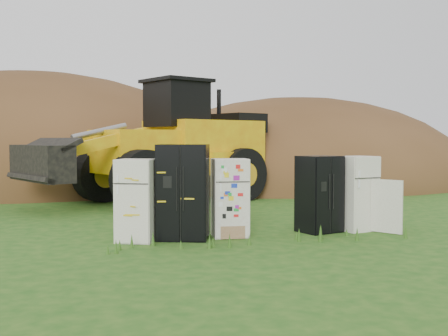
% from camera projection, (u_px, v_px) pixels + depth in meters
% --- Properties ---
extents(ground, '(120.00, 120.00, 0.00)m').
position_uv_depth(ground, '(257.00, 235.00, 11.68)').
color(ground, '#1C4D14').
rests_on(ground, ground).
extents(fridge_leftmost, '(0.93, 0.91, 1.61)m').
position_uv_depth(fridge_leftmost, '(137.00, 200.00, 10.93)').
color(fridge_leftmost, white).
rests_on(fridge_leftmost, ground).
extents(fridge_black_side, '(1.19, 1.06, 1.89)m').
position_uv_depth(fridge_black_side, '(183.00, 192.00, 11.17)').
color(fridge_black_side, black).
rests_on(fridge_black_side, ground).
extents(fridge_sticker, '(0.78, 0.73, 1.60)m').
position_uv_depth(fridge_sticker, '(230.00, 198.00, 11.48)').
color(fridge_sticker, silver).
rests_on(fridge_sticker, ground).
extents(fridge_black_right, '(0.98, 0.89, 1.64)m').
position_uv_depth(fridge_black_right, '(319.00, 194.00, 12.03)').
color(fridge_black_right, black).
rests_on(fridge_black_right, ground).
extents(fridge_open_door, '(0.87, 0.83, 1.62)m').
position_uv_depth(fridge_open_door, '(356.00, 193.00, 12.26)').
color(fridge_open_door, white).
rests_on(fridge_open_door, ground).
extents(wheel_loader, '(8.71, 6.23, 3.91)m').
position_uv_depth(wheel_loader, '(151.00, 140.00, 17.46)').
color(wheel_loader, yellow).
rests_on(wheel_loader, ground).
extents(dirt_mound_right, '(15.79, 11.58, 7.61)m').
position_uv_depth(dirt_mound_right, '(300.00, 184.00, 24.64)').
color(dirt_mound_right, '#492F17').
rests_on(dirt_mound_right, ground).
extents(dirt_mound_left, '(17.68, 13.26, 9.61)m').
position_uv_depth(dirt_mound_left, '(35.00, 186.00, 23.69)').
color(dirt_mound_left, '#492F17').
rests_on(dirt_mound_left, ground).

